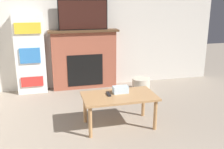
# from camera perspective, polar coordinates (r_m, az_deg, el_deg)

# --- Properties ---
(wall_back) EXTENTS (5.49, 0.06, 2.70)m
(wall_back) POSITION_cam_1_polar(r_m,az_deg,el_deg) (5.44, -4.91, 11.44)
(wall_back) COLOR beige
(wall_back) RESTS_ON ground_plane
(fireplace) EXTENTS (1.40, 0.28, 1.20)m
(fireplace) POSITION_cam_1_polar(r_m,az_deg,el_deg) (5.38, -6.06, 3.33)
(fireplace) COLOR brown
(fireplace) RESTS_ON ground_plane
(tv) EXTENTS (0.97, 0.03, 0.58)m
(tv) POSITION_cam_1_polar(r_m,az_deg,el_deg) (5.24, -6.31, 12.78)
(tv) COLOR black
(tv) RESTS_ON fireplace
(coffee_table) EXTENTS (1.04, 0.59, 0.47)m
(coffee_table) POSITION_cam_1_polar(r_m,az_deg,el_deg) (3.74, 1.57, -5.39)
(coffee_table) COLOR #A87A4C
(coffee_table) RESTS_ON ground_plane
(tissue_box) EXTENTS (0.22, 0.12, 0.10)m
(tissue_box) POSITION_cam_1_polar(r_m,az_deg,el_deg) (3.79, 1.88, -3.30)
(tissue_box) COLOR silver
(tissue_box) RESTS_ON coffee_table
(remote_control) EXTENTS (0.04, 0.15, 0.02)m
(remote_control) POSITION_cam_1_polar(r_m,az_deg,el_deg) (3.73, -0.74, -4.30)
(remote_control) COLOR black
(remote_control) RESTS_ON coffee_table
(bookshelf) EXTENTS (0.55, 0.29, 1.53)m
(bookshelf) POSITION_cam_1_polar(r_m,az_deg,el_deg) (5.29, -17.35, 4.25)
(bookshelf) COLOR white
(bookshelf) RESTS_ON ground_plane
(storage_basket) EXTENTS (0.36, 0.36, 0.25)m
(storage_basket) POSITION_cam_1_polar(r_m,az_deg,el_deg) (5.34, 6.32, -2.13)
(storage_basket) COLOR #BCB29E
(storage_basket) RESTS_ON ground_plane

